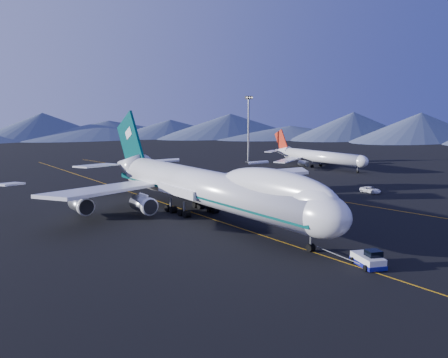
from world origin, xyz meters
TOP-DOWN VIEW (x-y plane):
  - ground at (0.00, 0.00)m, footprint 500.00×500.00m
  - taxiway_line_main at (0.00, 0.00)m, footprint 0.25×220.00m
  - taxiway_line_side at (30.00, 10.00)m, footprint 28.08×198.09m
  - boeing_747 at (0.00, 0.03)m, footprint 59.62×72.43m
  - pushback_tug at (1.28, -35.52)m, footprint 4.27×5.74m
  - second_jet at (71.10, 40.37)m, footprint 37.03×41.84m
  - service_van at (45.90, -0.99)m, footprint 2.41×5.16m
  - floodlight_mast at (61.45, 65.14)m, footprint 2.92×2.19m

SIDE VIEW (x-z plane):
  - ground at x=0.00m, z-range 0.00..0.00m
  - taxiway_line_main at x=0.00m, z-range 0.01..0.01m
  - taxiway_line_side at x=30.00m, z-range 0.01..0.01m
  - pushback_tug at x=1.28m, z-range -0.42..1.83m
  - service_van at x=45.90m, z-range 0.00..1.43m
  - second_jet at x=71.10m, z-range -2.35..9.56m
  - boeing_747 at x=0.00m, z-range -3.87..15.50m
  - floodlight_mast at x=61.45m, z-range 0.16..23.82m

